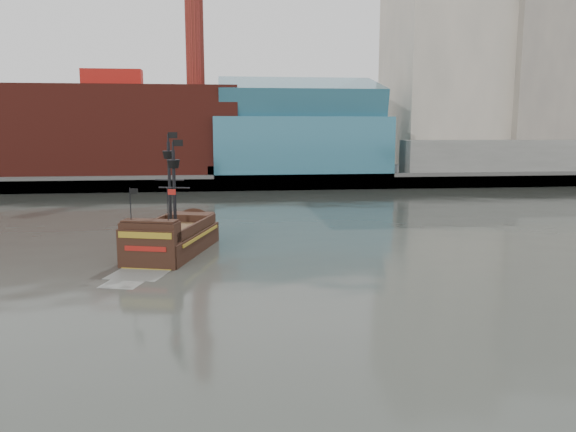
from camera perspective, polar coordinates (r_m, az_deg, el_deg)
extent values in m
plane|color=#2A2D27|center=(31.02, 0.73, -10.51)|extent=(400.00, 400.00, 0.00)
cube|color=slate|center=(121.39, -5.00, 4.62)|extent=(220.00, 60.00, 2.00)
cube|color=#4C4C49|center=(92.00, -4.40, 3.39)|extent=(220.00, 1.00, 2.60)
cube|color=maroon|center=(102.58, -17.19, 8.19)|extent=(42.00, 18.00, 15.00)
cube|color=#2F6A7F|center=(99.99, 1.15, 7.14)|extent=(30.00, 16.00, 10.00)
cube|color=beige|center=(118.36, 15.59, 15.86)|extent=(20.00, 22.00, 46.00)
cube|color=gray|center=(122.29, 24.28, 13.29)|extent=(18.00, 18.00, 38.00)
cube|color=beige|center=(138.12, 16.86, 16.04)|extent=(24.00, 20.00, 52.00)
cube|color=slate|center=(108.34, 21.89, 5.59)|extent=(40.00, 6.00, 6.00)
cylinder|color=maroon|center=(104.54, -9.50, 18.67)|extent=(3.20, 3.20, 22.00)
cube|color=#2F6A7F|center=(100.03, 1.17, 11.73)|extent=(28.00, 14.94, 8.78)
cube|color=black|center=(47.77, -11.52, -3.00)|extent=(7.43, 11.79, 2.37)
cube|color=#442C19|center=(47.51, -11.57, -1.44)|extent=(6.68, 10.62, 0.27)
cube|color=black|center=(51.52, -9.86, -0.22)|extent=(4.34, 3.18, 0.91)
cube|color=black|center=(43.07, -13.83, -1.68)|extent=(4.57, 2.61, 1.64)
cube|color=black|center=(42.60, -14.20, -3.81)|extent=(4.36, 1.46, 3.65)
cube|color=olive|center=(42.19, -14.34, -1.92)|extent=(3.97, 1.21, 0.46)
cube|color=maroon|center=(42.39, -14.29, -3.25)|extent=(3.09, 0.96, 0.37)
cylinder|color=black|center=(48.52, -11.94, 3.18)|extent=(0.32, 0.32, 7.12)
cylinder|color=black|center=(45.20, -11.47, 2.42)|extent=(0.32, 0.32, 6.57)
cone|color=black|center=(48.34, -12.04, 6.09)|extent=(1.24, 1.24, 0.64)
cone|color=black|center=(45.01, -11.56, 5.19)|extent=(1.24, 1.24, 0.64)
cube|color=black|center=(48.14, -11.64, 8.05)|extent=(0.80, 0.25, 0.50)
cube|color=black|center=(44.79, -11.13, 7.29)|extent=(0.80, 0.25, 0.50)
cube|color=gray|center=(41.50, -14.98, -5.74)|extent=(4.64, 4.24, 0.01)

